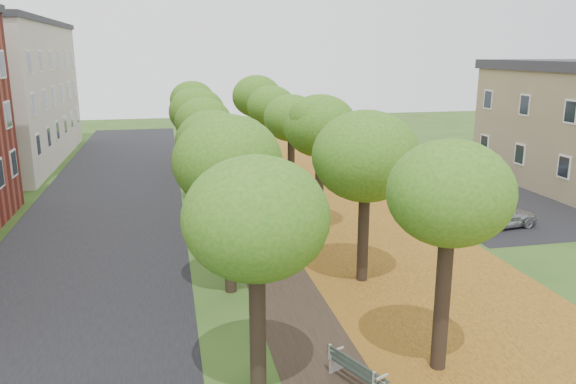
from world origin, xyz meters
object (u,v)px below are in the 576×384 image
car_silver (498,214)px  car_white (422,177)px  car_grey (454,193)px  bench (356,370)px  car_red (458,192)px

car_silver → car_white: bearing=-7.7°
car_silver → car_grey: 4.25m
bench → car_white: bearing=-53.8°
car_red → car_silver: bearing=172.3°
car_silver → car_grey: (0.00, 4.25, -0.02)m
car_red → car_grey: bearing=52.5°
car_silver → car_grey: car_silver is taller
car_white → bench: bearing=128.4°
car_grey → car_silver: bearing=-170.2°
car_silver → car_red: 4.14m
bench → car_white: (10.79, 19.17, 0.23)m
bench → car_red: size_ratio=0.42×
car_silver → car_white: size_ratio=0.80×
car_red → car_white: bearing=-3.0°
car_silver → car_white: 8.19m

